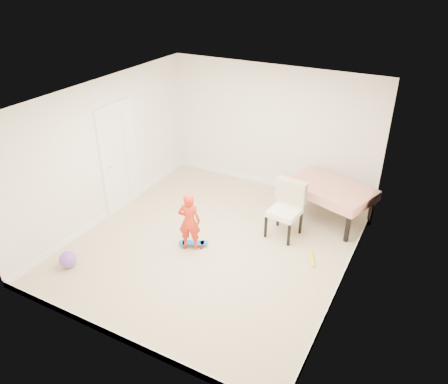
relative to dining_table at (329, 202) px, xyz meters
The scene contains 17 objects.
ground 2.32m from the dining_table, 131.31° to the right, with size 5.00×5.00×0.00m, color tan.
ceiling 3.20m from the dining_table, 131.31° to the right, with size 4.50×5.00×0.04m, color white.
wall_back 1.94m from the dining_table, 153.44° to the left, with size 4.50×0.04×2.60m, color white.
wall_front 4.57m from the dining_table, 109.81° to the right, with size 4.50×0.04×2.60m, color white.
wall_left 4.23m from the dining_table, 155.29° to the right, with size 0.04×5.00×2.60m, color white.
wall_right 2.09m from the dining_table, 67.44° to the right, with size 0.04×5.00×2.60m, color white.
door 4.05m from the dining_table, 159.15° to the right, with size 0.10×0.94×2.11m, color white.
baseboard_back 1.72m from the dining_table, 153.14° to the left, with size 4.50×0.02×0.12m, color white.
baseboard_front 4.49m from the dining_table, 109.77° to the right, with size 4.50×0.02×0.12m, color white.
baseboard_left 4.14m from the dining_table, 155.35° to the right, with size 0.02×5.00×0.12m, color white.
baseboard_right 1.89m from the dining_table, 67.16° to the right, with size 0.02×5.00×0.12m, color white.
dining_table is the anchor object (origin of this frame).
dining_chair 1.08m from the dining_table, 120.44° to the right, with size 0.56×0.64×1.02m, color white, non-canonical shape.
skateboard 2.67m from the dining_table, 132.21° to the right, with size 0.51×0.19×0.08m, color blue, non-canonical shape.
child 2.72m from the dining_table, 131.35° to the right, with size 0.37×0.24×1.02m, color red.
balloon 4.71m from the dining_table, 133.95° to the right, with size 0.28×0.28×0.28m, color #8351C2.
foam_toy 1.43m from the dining_table, 83.58° to the right, with size 0.06×0.06×0.40m, color yellow.
Camera 1 is at (3.10, -5.45, 4.45)m, focal length 35.00 mm.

